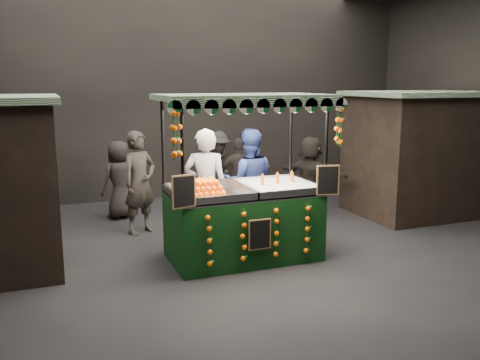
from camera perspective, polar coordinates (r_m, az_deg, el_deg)
name	(u,v)px	position (r m, az deg, el deg)	size (l,w,h in m)	color
ground	(261,258)	(8.38, 2.35, -8.66)	(12.00, 12.00, 0.00)	black
market_hall	(263,42)	(7.92, 2.55, 15.06)	(12.10, 10.10, 5.05)	black
neighbour_stall_right	(422,153)	(11.66, 19.57, 2.89)	(3.00, 2.20, 2.60)	black
juice_stall	(245,209)	(8.14, 0.50, -3.28)	(2.70, 1.58, 2.61)	black
vendor_grey	(206,189)	(8.72, -3.84, -0.95)	(0.87, 0.73, 2.04)	gray
vendor_blue	(249,183)	(9.38, 0.96, -0.31)	(1.12, 0.97, 1.96)	navy
shopper_0	(140,183)	(9.69, -11.07, -0.29)	(0.83, 0.73, 1.92)	#2D2A25
shopper_1	(250,169)	(11.31, 1.12, 1.21)	(1.06, 0.94, 1.80)	black
shopper_2	(240,178)	(10.70, 0.02, 0.28)	(1.06, 0.73, 1.67)	#2A2622
shopper_3	(218,169)	(11.76, -2.47, 1.28)	(1.18, 1.24, 1.69)	#2D2724
shopper_4	(120,180)	(10.90, -13.19, 0.04)	(0.93, 0.81, 1.61)	black
shopper_5	(310,176)	(10.89, 7.82, 0.41)	(1.19, 1.61, 1.69)	#272420
shopper_6	(218,164)	(12.66, -2.40, 1.82)	(0.51, 0.66, 1.62)	#2E2725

